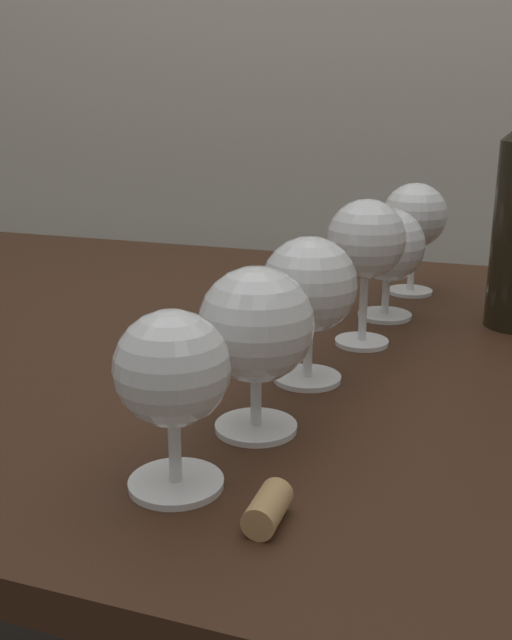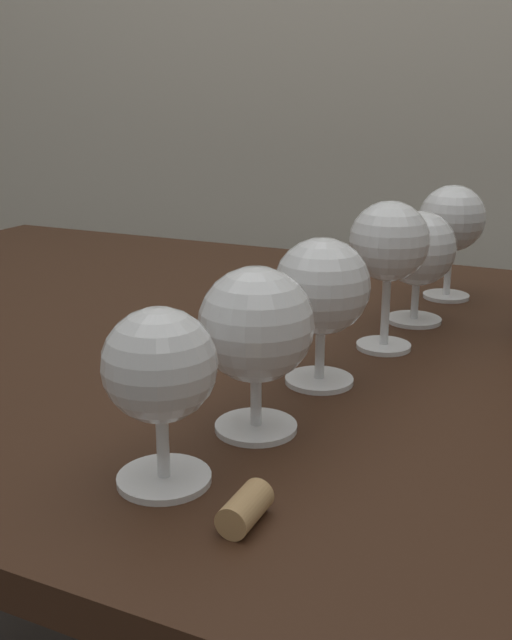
# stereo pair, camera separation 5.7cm
# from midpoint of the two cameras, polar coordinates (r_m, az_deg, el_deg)

# --- Properties ---
(dining_table) EXTENTS (1.57, 0.91, 0.74)m
(dining_table) POSITION_cam_midpoint_polar(r_m,az_deg,el_deg) (0.85, 4.07, -6.46)
(dining_table) COLOR #382114
(dining_table) RESTS_ON ground_plane
(wine_glass_cabernet) EXTENTS (0.08, 0.08, 0.13)m
(wine_glass_cabernet) POSITION_cam_midpoint_polar(r_m,az_deg,el_deg) (0.49, -4.24, -3.98)
(wine_glass_cabernet) COLOR white
(wine_glass_cabernet) RESTS_ON dining_table
(wine_glass_merlot) EXTENTS (0.09, 0.09, 0.14)m
(wine_glass_merlot) POSITION_cam_midpoint_polar(r_m,az_deg,el_deg) (0.57, 2.85, -0.70)
(wine_glass_merlot) COLOR white
(wine_glass_merlot) RESTS_ON dining_table
(wine_glass_rose) EXTENTS (0.09, 0.09, 0.14)m
(wine_glass_rose) POSITION_cam_midpoint_polar(r_m,az_deg,el_deg) (0.67, 7.55, 2.33)
(wine_glass_rose) COLOR white
(wine_glass_rose) RESTS_ON dining_table
(wine_glass_port) EXTENTS (0.08, 0.08, 0.16)m
(wine_glass_port) POSITION_cam_midpoint_polar(r_m,az_deg,el_deg) (0.78, 12.40, 5.67)
(wine_glass_port) COLOR white
(wine_glass_port) RESTS_ON dining_table
(wine_glass_chardonnay) EXTENTS (0.09, 0.09, 0.13)m
(wine_glass_chardonnay) POSITION_cam_midpoint_polar(r_m,az_deg,el_deg) (0.88, 14.33, 5.20)
(wine_glass_chardonnay) COLOR white
(wine_glass_chardonnay) RESTS_ON dining_table
(wine_glass_white) EXTENTS (0.09, 0.09, 0.15)m
(wine_glass_white) POSITION_cam_midpoint_polar(r_m,az_deg,el_deg) (1.00, 16.60, 7.39)
(wine_glass_white) COLOR white
(wine_glass_white) RESTS_ON dining_table
(cork) EXTENTS (0.02, 0.04, 0.02)m
(cork) POSITION_cam_midpoint_polar(r_m,az_deg,el_deg) (0.48, 2.67, -14.54)
(cork) COLOR tan
(cork) RESTS_ON dining_table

